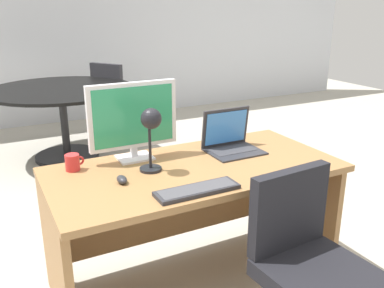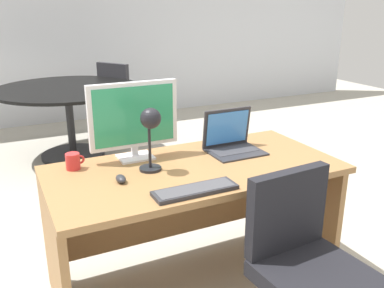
# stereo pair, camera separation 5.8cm
# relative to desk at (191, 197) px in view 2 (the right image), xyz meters

# --- Properties ---
(ground) EXTENTS (12.00, 12.00, 0.00)m
(ground) POSITION_rel_desk_xyz_m (0.00, 1.45, -0.52)
(ground) COLOR #B7B2A3
(back_wall) EXTENTS (10.00, 0.10, 2.80)m
(back_wall) POSITION_rel_desk_xyz_m (0.00, 4.02, 0.88)
(back_wall) COLOR silver
(back_wall) RESTS_ON ground
(desk) EXTENTS (1.61, 0.79, 0.73)m
(desk) POSITION_rel_desk_xyz_m (0.00, 0.00, 0.00)
(desk) COLOR #9E7042
(desk) RESTS_ON ground
(monitor) EXTENTS (0.52, 0.16, 0.45)m
(monitor) POSITION_rel_desk_xyz_m (-0.25, 0.23, 0.46)
(monitor) COLOR silver
(monitor) RESTS_ON desk
(laptop) EXTENTS (0.32, 0.26, 0.25)m
(laptop) POSITION_rel_desk_xyz_m (0.32, 0.11, 0.29)
(laptop) COLOR #2D2D33
(laptop) RESTS_ON desk
(keyboard) EXTENTS (0.42, 0.13, 0.02)m
(keyboard) POSITION_rel_desk_xyz_m (-0.15, -0.35, 0.22)
(keyboard) COLOR #2D2D33
(keyboard) RESTS_ON desk
(mouse) EXTENTS (0.05, 0.09, 0.04)m
(mouse) POSITION_rel_desk_xyz_m (-0.43, -0.08, 0.23)
(mouse) COLOR #2D2D33
(mouse) RESTS_ON desk
(desk_lamp) EXTENTS (0.12, 0.14, 0.35)m
(desk_lamp) POSITION_rel_desk_xyz_m (-0.24, -0.01, 0.46)
(desk_lamp) COLOR black
(desk_lamp) RESTS_ON desk
(coffee_mug) EXTENTS (0.10, 0.08, 0.09)m
(coffee_mug) POSITION_rel_desk_xyz_m (-0.61, 0.21, 0.25)
(coffee_mug) COLOR red
(coffee_mug) RESTS_ON desk
(office_chair) EXTENTS (0.56, 0.56, 0.87)m
(office_chair) POSITION_rel_desk_xyz_m (0.22, -0.77, -0.16)
(office_chair) COLOR black
(office_chair) RESTS_ON ground
(meeting_table) EXTENTS (1.49, 1.49, 0.76)m
(meeting_table) POSITION_rel_desk_xyz_m (-0.25, 2.45, 0.07)
(meeting_table) COLOR black
(meeting_table) RESTS_ON ground
(meeting_chair_near) EXTENTS (0.65, 0.64, 0.93)m
(meeting_chair_near) POSITION_rel_desk_xyz_m (0.48, 2.95, -0.14)
(meeting_chair_near) COLOR black
(meeting_chair_near) RESTS_ON ground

